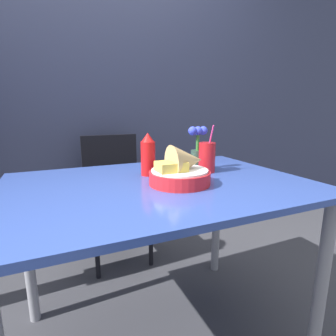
# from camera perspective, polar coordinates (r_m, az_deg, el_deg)

# --- Properties ---
(wall_window) EXTENTS (7.00, 0.06, 2.60)m
(wall_window) POSITION_cam_1_polar(r_m,az_deg,el_deg) (2.17, -14.15, 18.60)
(wall_window) COLOR #2D334C
(wall_window) RESTS_ON ground_plane
(dining_table) EXTENTS (1.21, 0.86, 0.77)m
(dining_table) POSITION_cam_1_polar(r_m,az_deg,el_deg) (1.11, -1.91, -8.08)
(dining_table) COLOR #334C9E
(dining_table) RESTS_ON ground_plane
(chair_far_window) EXTENTS (0.40, 0.40, 0.88)m
(chair_far_window) POSITION_cam_1_polar(r_m,az_deg,el_deg) (1.94, -11.75, -3.82)
(chair_far_window) COLOR black
(chair_far_window) RESTS_ON ground_plane
(food_basket) EXTENTS (0.24, 0.24, 0.16)m
(food_basket) POSITION_cam_1_polar(r_m,az_deg,el_deg) (1.04, 3.01, -0.48)
(food_basket) COLOR red
(food_basket) RESTS_ON dining_table
(ketchup_bottle) EXTENTS (0.06, 0.06, 0.19)m
(ketchup_bottle) POSITION_cam_1_polar(r_m,az_deg,el_deg) (1.18, -4.27, 2.85)
(ketchup_bottle) COLOR red
(ketchup_bottle) RESTS_ON dining_table
(drink_cup) EXTENTS (0.08, 0.08, 0.22)m
(drink_cup) POSITION_cam_1_polar(r_m,az_deg,el_deg) (1.25, 8.46, 2.10)
(drink_cup) COLOR red
(drink_cup) RESTS_ON dining_table
(flower_vase) EXTENTS (0.10, 0.07, 0.21)m
(flower_vase) POSITION_cam_1_polar(r_m,az_deg,el_deg) (1.29, 6.44, 4.05)
(flower_vase) COLOR #2D4738
(flower_vase) RESTS_ON dining_table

